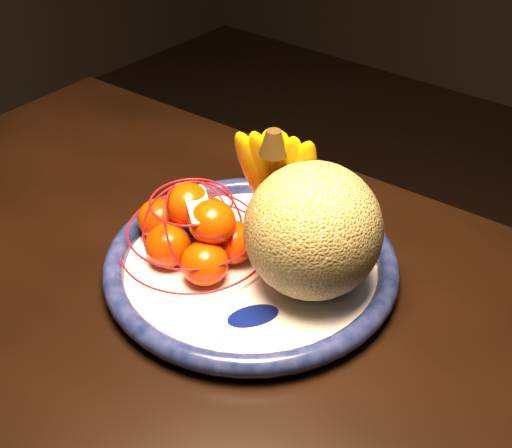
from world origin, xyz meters
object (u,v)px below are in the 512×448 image
Objects in this scene: cantaloupe at (313,231)px; mandarin_bag at (195,230)px; fruit_bowl at (251,263)px; banana_bunch at (280,178)px; dining_table at (235,407)px.

cantaloupe reaches higher than mandarin_bag.
fruit_bowl is 1.88× the size of banana_bunch.
mandarin_bag reaches higher than fruit_bowl.
fruit_bowl is at bearing 119.61° from dining_table.
mandarin_bag is at bearing -163.47° from cantaloupe.
banana_bunch reaches higher than dining_table.
banana_bunch is (-0.08, 0.04, 0.02)m from cantaloupe.
cantaloupe is 0.09m from banana_bunch.
mandarin_bag is at bearing -157.52° from fruit_bowl.
fruit_bowl is at bearing -168.83° from cantaloupe.
mandarin_bag is (-0.15, 0.10, 0.13)m from dining_table.
cantaloupe reaches higher than fruit_bowl.
dining_table is 0.22m from mandarin_bag.
dining_table is 0.17m from fruit_bowl.
banana_bunch is at bearing 91.53° from fruit_bowl.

